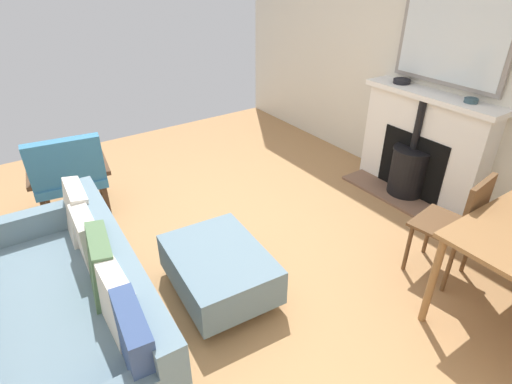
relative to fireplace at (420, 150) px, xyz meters
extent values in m
cube|color=#A87A4C|center=(2.36, -0.36, -0.47)|extent=(5.15, 5.54, 0.01)
cube|color=beige|center=(-0.22, -0.36, 0.96)|extent=(0.12, 5.54, 2.87)
cube|color=brown|center=(0.25, 0.00, -0.46)|extent=(0.31, 1.21, 0.03)
cube|color=white|center=(-0.04, 0.00, 0.03)|extent=(0.25, 1.28, 1.00)
cube|color=black|center=(0.07, 0.00, -0.13)|extent=(0.06, 0.73, 0.62)
cylinder|color=black|center=(0.11, 0.00, -0.21)|extent=(0.36, 0.36, 0.47)
cylinder|color=black|center=(0.11, 0.00, 0.04)|extent=(0.38, 0.38, 0.02)
cylinder|color=black|center=(0.11, 0.00, 0.29)|extent=(0.07, 0.07, 0.48)
cube|color=white|center=(-0.01, 0.00, 0.55)|extent=(0.30, 1.36, 0.05)
cube|color=gray|center=(-0.14, 0.00, 1.10)|extent=(0.04, 1.09, 0.92)
cube|color=silver|center=(-0.12, 0.00, 1.10)|extent=(0.01, 1.01, 0.84)
cylinder|color=black|center=(-0.04, -0.38, 0.60)|extent=(0.17, 0.17, 0.04)
torus|color=black|center=(-0.04, -0.38, 0.61)|extent=(0.16, 0.16, 0.01)
cylinder|color=#334C56|center=(-0.04, 0.35, 0.60)|extent=(0.12, 0.12, 0.04)
torus|color=#334C56|center=(-0.04, 0.35, 0.61)|extent=(0.12, 0.12, 0.01)
cylinder|color=#B2B2B7|center=(3.66, -0.67, -0.42)|extent=(0.04, 0.04, 0.10)
cylinder|color=#B2B2B7|center=(3.04, -0.64, -0.42)|extent=(0.04, 0.04, 0.10)
cube|color=slate|center=(3.39, 0.11, -0.21)|extent=(0.86, 1.83, 0.31)
cube|color=slate|center=(3.06, 0.12, 0.10)|extent=(0.22, 1.80, 0.32)
cube|color=slate|center=(3.35, -0.73, 0.03)|extent=(0.75, 0.15, 0.19)
cube|color=beige|center=(3.13, -0.57, 0.12)|extent=(0.19, 0.40, 0.40)
cube|color=beige|center=(3.14, -0.22, 0.10)|extent=(0.13, 0.37, 0.36)
cube|color=#4C6B47|center=(3.16, 0.11, 0.12)|extent=(0.21, 0.41, 0.40)
cube|color=beige|center=(3.17, 0.45, 0.11)|extent=(0.13, 0.37, 0.38)
cube|color=#334775|center=(3.18, 0.77, 0.12)|extent=(0.16, 0.41, 0.40)
cylinder|color=#B2B2B7|center=(2.62, -0.20, -0.43)|extent=(0.03, 0.03, 0.09)
cylinder|color=#B2B2B7|center=(2.67, 0.46, -0.43)|extent=(0.03, 0.03, 0.09)
cylinder|color=#B2B2B7|center=(2.12, -0.16, -0.43)|extent=(0.03, 0.03, 0.09)
cylinder|color=#B2B2B7|center=(2.17, 0.50, -0.43)|extent=(0.03, 0.03, 0.09)
cube|color=slate|center=(2.40, 0.15, -0.24)|extent=(0.68, 0.88, 0.27)
cube|color=#4C3321|center=(2.70, -1.76, -0.29)|extent=(0.05, 0.05, 0.36)
cube|color=#4C3321|center=(3.20, -1.83, -0.29)|extent=(0.05, 0.05, 0.36)
cube|color=#4C3321|center=(2.76, -1.29, -0.29)|extent=(0.05, 0.05, 0.36)
cube|color=#4C3321|center=(3.27, -1.36, -0.29)|extent=(0.05, 0.05, 0.36)
cube|color=teal|center=(2.98, -1.56, -0.09)|extent=(0.67, 0.64, 0.08)
cube|color=teal|center=(3.02, -1.31, 0.17)|extent=(0.61, 0.22, 0.44)
cube|color=#4C3321|center=(2.67, -1.52, 0.00)|extent=(0.11, 0.53, 0.04)
cube|color=#4C3321|center=(3.30, -1.61, 0.00)|extent=(0.11, 0.53, 0.04)
cylinder|color=olive|center=(1.39, 1.16, -0.12)|extent=(0.05, 0.05, 0.69)
cylinder|color=brown|center=(0.76, 0.71, -0.26)|extent=(0.04, 0.04, 0.43)
cylinder|color=brown|center=(1.07, 0.75, -0.26)|extent=(0.04, 0.04, 0.43)
cylinder|color=brown|center=(0.71, 1.03, -0.26)|extent=(0.04, 0.04, 0.43)
cylinder|color=brown|center=(1.03, 1.07, -0.26)|extent=(0.04, 0.04, 0.43)
cube|color=brown|center=(0.89, 0.89, -0.04)|extent=(0.45, 0.45, 0.02)
cube|color=brown|center=(0.87, 1.06, 0.19)|extent=(0.36, 0.09, 0.43)
camera|label=1|loc=(3.45, 2.16, 1.71)|focal=28.82mm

